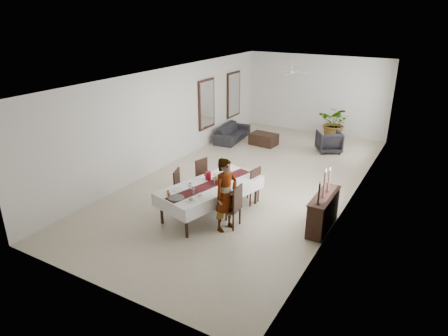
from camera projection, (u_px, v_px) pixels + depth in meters
floor at (250, 180)px, 12.31m from camera, size 6.00×12.00×0.00m
ceiling at (253, 75)px, 11.12m from camera, size 6.00×12.00×0.02m
wall_back at (316, 95)px, 16.54m from camera, size 6.00×0.02×3.20m
wall_front at (98, 215)px, 6.88m from camera, size 6.00×0.02×3.20m
wall_left at (170, 117)px, 13.10m from camera, size 0.02×12.00×3.20m
wall_right at (356, 146)px, 10.32m from camera, size 0.02×12.00×3.20m
dining_table_top at (211, 186)px, 10.02m from camera, size 1.68×2.73×0.05m
table_leg_fl at (162, 210)px, 9.68m from camera, size 0.09×0.09×0.74m
table_leg_fr at (187, 223)px, 9.07m from camera, size 0.09×0.09×0.74m
table_leg_bl at (231, 181)px, 11.27m from camera, size 0.09×0.09×0.74m
table_leg_br at (256, 191)px, 10.66m from camera, size 0.09×0.09×0.74m
tablecloth_top at (211, 185)px, 10.01m from camera, size 1.91×2.97×0.01m
tablecloth_drape_left at (195, 183)px, 10.47m from camera, size 0.71×2.65×0.32m
tablecloth_drape_right at (228, 198)px, 9.66m from camera, size 0.71×2.65×0.32m
tablecloth_drape_near at (168, 208)px, 9.17m from camera, size 1.21×0.33×0.32m
tablecloth_drape_far at (247, 175)px, 10.97m from camera, size 1.21×0.33×0.32m
table_runner at (211, 184)px, 10.01m from camera, size 1.04×2.66×0.00m
red_pitcher at (208, 176)px, 10.25m from camera, size 0.19×0.19×0.21m
pitcher_handle at (206, 175)px, 10.31m from camera, size 0.13×0.05×0.13m
wine_glass_near at (193, 191)px, 9.44m from camera, size 0.07×0.07×0.18m
wine_glass_mid at (190, 187)px, 9.66m from camera, size 0.07×0.07×0.18m
wine_glass_far at (214, 181)px, 9.98m from camera, size 0.07×0.07×0.18m
teacup_right at (200, 195)px, 9.37m from camera, size 0.10×0.10×0.06m
saucer_right at (200, 196)px, 9.38m from camera, size 0.16×0.16×0.01m
teacup_left at (191, 184)px, 9.96m from camera, size 0.10×0.10×0.06m
saucer_left at (191, 185)px, 9.97m from camera, size 0.16×0.16×0.01m
plate_near_right at (191, 201)px, 9.15m from camera, size 0.25×0.25×0.02m
bread_near_right at (191, 199)px, 9.14m from camera, size 0.10×0.10×0.10m
plate_near_left at (178, 190)px, 9.69m from camera, size 0.25×0.25×0.02m
plate_far_left at (218, 174)px, 10.61m from camera, size 0.25×0.25×0.02m
serving_tray at (176, 198)px, 9.27m from camera, size 0.38×0.38×0.02m
jam_jar_a at (169, 194)px, 9.39m from camera, size 0.07×0.07×0.08m
jam_jar_b at (168, 192)px, 9.50m from camera, size 0.07×0.07×0.08m
fruit_basket at (220, 180)px, 10.13m from camera, size 0.32×0.32×0.11m
fruit_red at (221, 177)px, 10.09m from camera, size 0.10×0.10×0.10m
fruit_green at (219, 176)px, 10.15m from camera, size 0.08×0.08×0.08m
fruit_yellow at (218, 178)px, 10.06m from camera, size 0.09×0.09×0.09m
chair_right_near_seat at (230, 208)px, 9.53m from camera, size 0.48×0.48×0.05m
chair_right_near_leg_fl at (233, 222)px, 9.39m from camera, size 0.05×0.05×0.45m
chair_right_near_leg_fr at (240, 216)px, 9.70m from camera, size 0.05×0.05×0.45m
chair_right_near_leg_bl at (219, 219)px, 9.55m from camera, size 0.05×0.05×0.45m
chair_right_near_leg_br at (226, 212)px, 9.86m from camera, size 0.05×0.05×0.45m
chair_right_near_back at (238, 198)px, 9.33m from camera, size 0.06×0.46×0.58m
chair_right_far_seat at (249, 187)px, 10.71m from camera, size 0.51×0.51×0.05m
chair_right_far_leg_fl at (250, 199)px, 10.57m from camera, size 0.05×0.05×0.43m
chair_right_far_leg_fr at (258, 195)px, 10.82m from camera, size 0.05×0.05×0.43m
chair_right_far_leg_bl at (240, 195)px, 10.78m from camera, size 0.05×0.05×0.43m
chair_right_far_leg_br at (248, 191)px, 11.04m from camera, size 0.05×0.05×0.43m
chair_right_far_back at (255, 178)px, 10.48m from camera, size 0.12×0.44×0.56m
chair_left_near_seat at (185, 192)px, 10.41m from camera, size 0.57×0.57×0.05m
chair_left_near_leg_fl at (180, 197)px, 10.70m from camera, size 0.06×0.06×0.44m
chair_left_near_leg_fr at (176, 203)px, 10.36m from camera, size 0.06×0.06×0.44m
chair_left_near_leg_bl at (194, 198)px, 10.63m from camera, size 0.06×0.06×0.44m
chair_left_near_leg_br at (190, 204)px, 10.30m from camera, size 0.06×0.06×0.44m
chair_left_near_back at (177, 180)px, 10.33m from camera, size 0.18×0.44×0.57m
chair_left_far_seat at (206, 180)px, 11.19m from camera, size 0.53×0.53×0.05m
chair_left_far_leg_fl at (207, 184)px, 11.51m from camera, size 0.05×0.05×0.42m
chair_left_far_leg_fr at (198, 187)px, 11.28m from camera, size 0.05×0.05×0.42m
chair_left_far_leg_bl at (215, 187)px, 11.27m from camera, size 0.05×0.05×0.42m
chair_left_far_leg_br at (206, 191)px, 11.05m from camera, size 0.05×0.05×0.42m
chair_left_far_back at (201, 168)px, 11.21m from camera, size 0.16×0.42×0.55m
woman at (226, 195)px, 9.25m from camera, size 0.60×0.75×1.78m
sideboard_body at (323, 212)px, 9.45m from camera, size 0.37×1.40×0.84m
sideboard_top at (325, 196)px, 9.29m from camera, size 0.41×1.45×0.03m
candlestick_near_base at (318, 203)px, 8.87m from camera, size 0.09×0.09×0.03m
candlestick_near_shaft at (319, 193)px, 8.78m from camera, size 0.05×0.05×0.47m
candlestick_near_candle at (320, 182)px, 8.68m from camera, size 0.03×0.03×0.07m
candlestick_mid_base at (323, 197)px, 9.17m from camera, size 0.09×0.09×0.03m
candlestick_mid_shaft at (324, 184)px, 9.05m from camera, size 0.05×0.05×0.61m
candlestick_mid_candle at (326, 171)px, 8.93m from camera, size 0.03×0.03×0.07m
candlestick_far_base at (328, 191)px, 9.47m from camera, size 0.09×0.09×0.03m
candlestick_far_shaft at (329, 181)px, 9.37m from camera, size 0.05×0.05×0.51m
candlestick_far_candle at (330, 169)px, 9.26m from camera, size 0.03×0.03×0.07m
sofa at (232, 133)px, 15.98m from camera, size 1.00×2.10×0.59m
armchair at (329, 142)px, 14.59m from camera, size 1.15×1.16×0.77m
coffee_table at (264, 139)px, 15.41m from camera, size 1.06×0.76×0.44m
potted_plant at (335, 123)px, 15.83m from camera, size 1.39×1.25×1.38m
mirror_frame_near at (206, 104)px, 14.86m from camera, size 0.06×1.05×1.85m
mirror_glass_near at (207, 104)px, 14.84m from camera, size 0.01×0.90×1.70m
mirror_frame_far at (233, 95)px, 16.55m from camera, size 0.06×1.05×1.85m
mirror_glass_far at (234, 95)px, 16.53m from camera, size 0.01×0.90×1.70m
fan_rod at (292, 66)px, 13.57m from camera, size 0.04×0.04×0.20m
fan_hub at (291, 72)px, 13.65m from camera, size 0.16×0.16×0.08m
fan_blade_n at (295, 71)px, 13.93m from camera, size 0.10×0.55×0.01m
fan_blade_s at (288, 73)px, 13.36m from camera, size 0.10×0.55×0.01m
fan_blade_e at (301, 73)px, 13.48m from camera, size 0.55×0.10×0.01m
fan_blade_w at (282, 71)px, 13.81m from camera, size 0.55×0.10×0.01m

